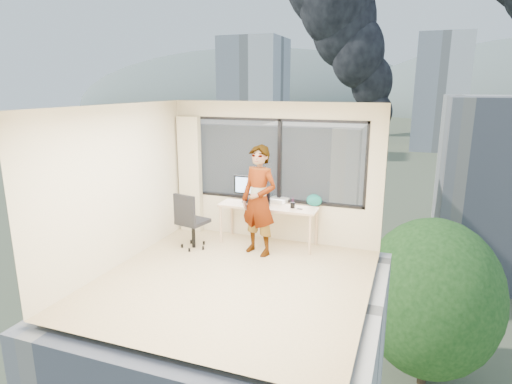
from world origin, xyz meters
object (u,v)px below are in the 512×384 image
at_px(game_console, 279,200).
at_px(chair, 193,220).
at_px(laptop, 261,199).
at_px(handbag, 314,200).
at_px(monitor, 247,189).
at_px(desk, 268,224).
at_px(person, 259,201).

bearing_deg(game_console, chair, -129.05).
xyz_separation_m(laptop, handbag, (0.94, 0.23, 0.01)).
distance_m(monitor, laptop, 0.35).
bearing_deg(monitor, handbag, 8.65).
distance_m(chair, game_console, 1.63).
bearing_deg(laptop, desk, -9.66).
relative_size(desk, laptop, 5.34).
distance_m(desk, monitor, 0.77).
bearing_deg(handbag, monitor, -164.47).
height_order(chair, game_console, chair).
height_order(laptop, handbag, handbag).
distance_m(person, monitor, 0.71).
height_order(monitor, game_console, monitor).
bearing_deg(desk, person, -90.85).
bearing_deg(chair, monitor, 54.54).
height_order(person, laptop, person).
bearing_deg(handbag, desk, -156.37).
bearing_deg(laptop, handbag, -2.40).
bearing_deg(monitor, chair, -135.67).
relative_size(chair, handbag, 3.71).
bearing_deg(person, laptop, 123.87).
bearing_deg(laptop, game_console, 31.46).
bearing_deg(monitor, person, -50.34).
height_order(chair, laptop, chair).
xyz_separation_m(chair, handbag, (2.02, 0.87, 0.33)).
relative_size(desk, game_console, 5.57).
relative_size(chair, monitor, 2.09).
distance_m(laptop, handbag, 0.96).
xyz_separation_m(monitor, game_console, (0.56, 0.20, -0.21)).
bearing_deg(handbag, laptop, -157.57).
bearing_deg(game_console, person, -82.64).
bearing_deg(chair, person, 19.20).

